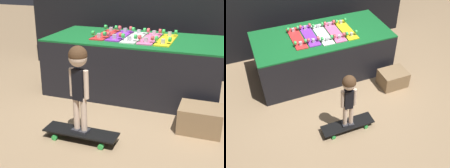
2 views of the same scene
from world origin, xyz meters
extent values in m
plane|color=#9E7F5B|center=(0.00, 0.00, 0.00)|extent=(16.00, 16.00, 0.00)
cube|color=black|center=(0.00, 0.57, 0.34)|extent=(2.09, 0.98, 0.68)
cube|color=#146028|center=(0.00, 0.57, 0.69)|extent=(2.09, 0.98, 0.02)
cube|color=red|center=(-0.39, 0.59, 0.71)|extent=(0.17, 0.63, 0.01)
cube|color=#B7B7BC|center=(-0.39, 0.79, 0.74)|extent=(0.04, 0.04, 0.05)
cylinder|color=green|center=(-0.31, 0.79, 0.77)|extent=(0.03, 0.05, 0.05)
cylinder|color=green|center=(-0.46, 0.79, 0.77)|extent=(0.03, 0.05, 0.05)
cube|color=#B7B7BC|center=(-0.39, 0.38, 0.74)|extent=(0.04, 0.04, 0.05)
cylinder|color=green|center=(-0.31, 0.38, 0.77)|extent=(0.03, 0.05, 0.05)
cylinder|color=green|center=(-0.46, 0.38, 0.77)|extent=(0.03, 0.05, 0.05)
cube|color=purple|center=(-0.19, 0.59, 0.71)|extent=(0.17, 0.63, 0.01)
cube|color=#B7B7BC|center=(-0.19, 0.80, 0.74)|extent=(0.04, 0.04, 0.05)
cylinder|color=#D84C4C|center=(-0.12, 0.80, 0.77)|extent=(0.03, 0.05, 0.05)
cylinder|color=#D84C4C|center=(-0.27, 0.80, 0.77)|extent=(0.03, 0.05, 0.05)
cube|color=#B7B7BC|center=(-0.19, 0.38, 0.74)|extent=(0.04, 0.04, 0.05)
cylinder|color=#D84C4C|center=(-0.12, 0.38, 0.77)|extent=(0.03, 0.05, 0.05)
cylinder|color=#D84C4C|center=(-0.27, 0.38, 0.77)|extent=(0.03, 0.05, 0.05)
cube|color=white|center=(0.00, 0.55, 0.71)|extent=(0.17, 0.63, 0.01)
cube|color=#B7B7BC|center=(0.00, 0.76, 0.74)|extent=(0.04, 0.04, 0.05)
cylinder|color=green|center=(0.07, 0.76, 0.77)|extent=(0.03, 0.05, 0.05)
cylinder|color=green|center=(-0.07, 0.76, 0.77)|extent=(0.03, 0.05, 0.05)
cube|color=#B7B7BC|center=(0.00, 0.34, 0.74)|extent=(0.04, 0.04, 0.05)
cylinder|color=green|center=(0.07, 0.34, 0.77)|extent=(0.03, 0.05, 0.05)
cylinder|color=green|center=(-0.07, 0.34, 0.77)|extent=(0.03, 0.05, 0.05)
cube|color=pink|center=(0.19, 0.55, 0.71)|extent=(0.17, 0.63, 0.01)
cube|color=#B7B7BC|center=(0.19, 0.76, 0.74)|extent=(0.04, 0.04, 0.05)
cylinder|color=#D84C4C|center=(0.27, 0.76, 0.77)|extent=(0.03, 0.05, 0.05)
cylinder|color=#D84C4C|center=(0.12, 0.76, 0.77)|extent=(0.03, 0.05, 0.05)
cube|color=#B7B7BC|center=(0.19, 0.34, 0.74)|extent=(0.04, 0.04, 0.05)
cylinder|color=#D84C4C|center=(0.27, 0.34, 0.77)|extent=(0.03, 0.05, 0.05)
cylinder|color=#D84C4C|center=(0.12, 0.34, 0.77)|extent=(0.03, 0.05, 0.05)
cube|color=yellow|center=(0.39, 0.54, 0.71)|extent=(0.17, 0.63, 0.01)
cube|color=#B7B7BC|center=(0.39, 0.75, 0.74)|extent=(0.04, 0.04, 0.05)
cylinder|color=green|center=(0.46, 0.75, 0.77)|extent=(0.03, 0.05, 0.05)
cylinder|color=green|center=(0.31, 0.75, 0.77)|extent=(0.03, 0.05, 0.05)
cube|color=#B7B7BC|center=(0.39, 0.34, 0.74)|extent=(0.04, 0.04, 0.05)
cylinder|color=green|center=(0.46, 0.34, 0.77)|extent=(0.03, 0.05, 0.05)
cylinder|color=green|center=(0.31, 0.34, 0.77)|extent=(0.03, 0.05, 0.05)
cube|color=black|center=(-0.13, -0.73, 0.08)|extent=(0.70, 0.20, 0.01)
cube|color=#B7B7BC|center=(0.11, -0.73, 0.05)|extent=(0.04, 0.04, 0.05)
cylinder|color=green|center=(0.11, -0.65, 0.03)|extent=(0.05, 0.03, 0.05)
cylinder|color=green|center=(0.11, -0.81, 0.03)|extent=(0.05, 0.03, 0.05)
cube|color=#B7B7BC|center=(-0.36, -0.73, 0.05)|extent=(0.04, 0.04, 0.05)
cylinder|color=green|center=(-0.36, -0.65, 0.03)|extent=(0.05, 0.03, 0.05)
cylinder|color=green|center=(-0.36, -0.81, 0.03)|extent=(0.05, 0.03, 0.05)
cube|color=#2D2D33|center=(-0.09, -0.74, 0.10)|extent=(0.09, 0.11, 0.02)
cylinder|color=beige|center=(-0.09, -0.74, 0.28)|extent=(0.06, 0.06, 0.32)
cube|color=#2D2D33|center=(-0.17, -0.72, 0.10)|extent=(0.09, 0.11, 0.02)
cylinder|color=beige|center=(-0.17, -0.72, 0.28)|extent=(0.06, 0.06, 0.32)
cube|color=black|center=(-0.13, -0.73, 0.55)|extent=(0.11, 0.09, 0.28)
cylinder|color=beige|center=(-0.05, -0.74, 0.56)|extent=(0.04, 0.04, 0.26)
cylinder|color=beige|center=(-0.20, -0.72, 0.56)|extent=(0.04, 0.04, 0.26)
sphere|color=beige|center=(-0.13, -0.73, 0.80)|extent=(0.16, 0.16, 0.16)
sphere|color=#4C331E|center=(-0.13, -0.73, 0.82)|extent=(0.16, 0.16, 0.16)
cube|color=#8E704C|center=(0.89, -0.17, 0.13)|extent=(0.41, 0.32, 0.25)
camera|label=1|loc=(1.01, -3.01, 1.52)|focal=50.00mm
camera|label=2|loc=(-1.09, -2.76, 2.75)|focal=42.00mm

